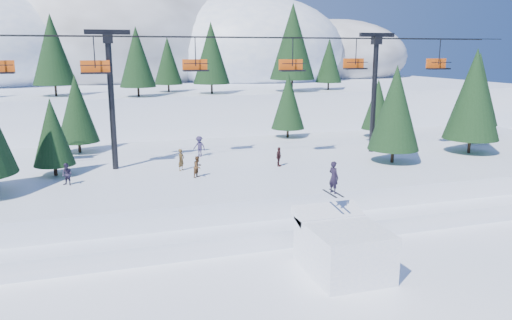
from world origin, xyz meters
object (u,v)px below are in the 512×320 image
object	(u,v)px
chairlift	(250,76)
banner_near	(393,226)
jump_kicker	(342,246)
banner_far	(426,216)

from	to	relation	value
chairlift	banner_near	distance (m)	16.46
jump_kicker	banner_near	xyz separation A→B (m)	(5.57, 3.90, -0.83)
banner_near	banner_far	distance (m)	3.28
chairlift	banner_near	world-z (taller)	chairlift
jump_kicker	banner_far	xyz separation A→B (m)	(8.71, 4.84, -0.83)
banner_near	banner_far	world-z (taller)	same
chairlift	banner_near	size ratio (longest dim) A/B	16.12
jump_kicker	banner_far	world-z (taller)	jump_kicker
banner_far	jump_kicker	bearing A→B (deg)	-150.93
jump_kicker	banner_near	size ratio (longest dim) A/B	1.96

